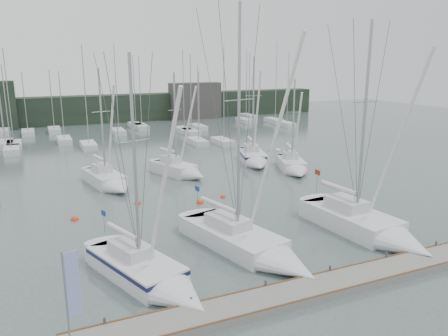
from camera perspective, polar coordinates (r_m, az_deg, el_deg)
The scene contains 18 objects.
ground at distance 27.22m, azimuth 4.92°, elevation -11.16°, with size 160.00×160.00×0.00m, color #4A5A58.
dock at distance 23.38m, azimuth 11.06°, elevation -15.35°, with size 24.00×2.00×0.40m, color slate.
far_treeline at distance 84.81m, azimuth -15.85°, elevation 7.43°, with size 90.00×4.00×5.00m, color black.
far_building_right at distance 87.21m, azimuth -3.80°, elevation 8.76°, with size 10.00×3.00×7.00m, color #403E3B.
mast_forest at distance 68.65m, azimuth -14.39°, elevation 4.36°, with size 60.11×27.53×14.72m.
sailboat_near_left at distance 23.67m, azimuth -9.19°, elevation -13.92°, with size 5.47×9.25×12.81m.
sailboat_near_center at distance 26.60m, azimuth 4.37°, elevation -10.51°, with size 5.57×10.94×15.77m.
sailboat_near_right at distance 30.74m, azimuth 19.07°, elevation -7.66°, with size 4.14×10.53×15.07m.
sailboat_mid_b at distance 41.50m, azimuth -14.66°, elevation -1.79°, with size 3.90×8.05×11.54m.
sailboat_mid_c at distance 44.29m, azimuth -5.46°, elevation -0.38°, with size 4.76×7.18×11.03m.
sailboat_mid_d at distance 49.22m, azimuth 3.97°, elevation 1.18°, with size 4.76×8.23×12.69m.
sailboat_mid_e at distance 46.28m, azimuth 9.10°, elevation 0.11°, with size 4.70×7.59×10.31m.
buoy_a at distance 36.68m, azimuth -11.21°, elevation -4.59°, with size 0.58×0.58×0.58m, color red.
buoy_b at distance 37.63m, azimuth -0.14°, elevation -3.83°, with size 0.47×0.47×0.47m, color red.
buoy_c at distance 34.38m, azimuth -18.93°, elevation -6.39°, with size 0.59×0.59×0.59m, color red.
dock_banner at distance 18.58m, azimuth -19.41°, elevation -14.82°, with size 0.62×0.21×4.15m.
seagull at distance 23.01m, azimuth 7.04°, elevation 2.34°, with size 0.92×0.45×0.18m.
buoy_d at distance 36.22m, azimuth -3.16°, elevation -4.58°, with size 0.59×0.59×0.59m, color red.
Camera 1 is at (-12.08, -21.46, 11.60)m, focal length 35.00 mm.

